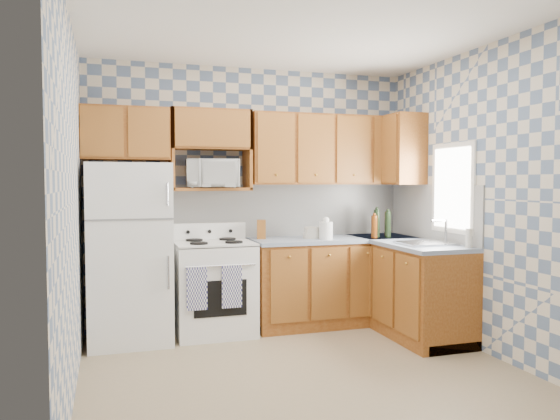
% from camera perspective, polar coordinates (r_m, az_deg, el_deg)
% --- Properties ---
extents(floor, '(3.40, 3.40, 0.00)m').
position_cam_1_polar(floor, '(4.53, 2.34, -16.49)').
color(floor, '#887759').
rests_on(floor, ground).
extents(back_wall, '(3.40, 0.02, 2.70)m').
position_cam_1_polar(back_wall, '(5.81, -2.99, 1.40)').
color(back_wall, slate).
rests_on(back_wall, ground).
extents(right_wall, '(0.02, 3.20, 2.70)m').
position_cam_1_polar(right_wall, '(5.11, 20.62, 0.99)').
color(right_wall, slate).
rests_on(right_wall, ground).
extents(backsplash_back, '(2.60, 0.02, 0.56)m').
position_cam_1_polar(backsplash_back, '(5.92, 0.79, -0.02)').
color(backsplash_back, silver).
rests_on(backsplash_back, back_wall).
extents(backsplash_right, '(0.02, 1.60, 0.56)m').
position_cam_1_polar(backsplash_right, '(5.76, 15.60, -0.22)').
color(backsplash_right, silver).
rests_on(backsplash_right, right_wall).
extents(refrigerator, '(0.75, 0.70, 1.68)m').
position_cam_1_polar(refrigerator, '(5.32, -15.47, -4.37)').
color(refrigerator, white).
rests_on(refrigerator, floor).
extents(stove_body, '(0.76, 0.65, 0.90)m').
position_cam_1_polar(stove_body, '(5.49, -6.91, -8.18)').
color(stove_body, white).
rests_on(stove_body, floor).
extents(cooktop, '(0.76, 0.65, 0.02)m').
position_cam_1_polar(cooktop, '(5.42, -6.94, -3.45)').
color(cooktop, silver).
rests_on(cooktop, stove_body).
extents(backguard, '(0.76, 0.08, 0.17)m').
position_cam_1_polar(backguard, '(5.68, -7.45, -2.20)').
color(backguard, white).
rests_on(backguard, cooktop).
extents(dish_towel_left, '(0.19, 0.02, 0.40)m').
position_cam_1_polar(dish_towel_left, '(5.10, -8.68, -8.12)').
color(dish_towel_left, navy).
rests_on(dish_towel_left, stove_body).
extents(dish_towel_right, '(0.19, 0.02, 0.40)m').
position_cam_1_polar(dish_towel_right, '(5.16, -5.06, -7.97)').
color(dish_towel_right, navy).
rests_on(dish_towel_right, stove_body).
extents(base_cabinets_back, '(1.75, 0.60, 0.88)m').
position_cam_1_polar(base_cabinets_back, '(5.88, 5.65, -7.51)').
color(base_cabinets_back, '#6B300F').
rests_on(base_cabinets_back, floor).
extents(base_cabinets_right, '(0.60, 1.60, 0.88)m').
position_cam_1_polar(base_cabinets_right, '(5.70, 13.02, -7.92)').
color(base_cabinets_right, '#6B300F').
rests_on(base_cabinets_right, floor).
extents(countertop_back, '(1.77, 0.63, 0.04)m').
position_cam_1_polar(countertop_back, '(5.81, 5.69, -3.06)').
color(countertop_back, slate).
rests_on(countertop_back, base_cabinets_back).
extents(countertop_right, '(0.63, 1.60, 0.04)m').
position_cam_1_polar(countertop_right, '(5.63, 13.04, -3.32)').
color(countertop_right, slate).
rests_on(countertop_right, base_cabinets_right).
extents(upper_cabinets_back, '(1.75, 0.33, 0.74)m').
position_cam_1_polar(upper_cabinets_back, '(5.92, 5.20, 6.26)').
color(upper_cabinets_back, '#6B300F').
rests_on(upper_cabinets_back, back_wall).
extents(upper_cabinets_fridge, '(0.82, 0.33, 0.50)m').
position_cam_1_polar(upper_cabinets_fridge, '(5.48, -15.87, 7.68)').
color(upper_cabinets_fridge, '#6B300F').
rests_on(upper_cabinets_fridge, back_wall).
extents(upper_cabinets_right, '(0.33, 0.70, 0.74)m').
position_cam_1_polar(upper_cabinets_right, '(6.07, 12.12, 6.13)').
color(upper_cabinets_right, '#6B300F').
rests_on(upper_cabinets_right, right_wall).
extents(microwave_shelf, '(0.80, 0.33, 0.03)m').
position_cam_1_polar(microwave_shelf, '(5.54, -7.28, 2.18)').
color(microwave_shelf, '#6B300F').
rests_on(microwave_shelf, back_wall).
extents(microwave, '(0.54, 0.39, 0.28)m').
position_cam_1_polar(microwave, '(5.51, -7.11, 3.81)').
color(microwave, white).
rests_on(microwave, microwave_shelf).
extents(sink, '(0.48, 0.40, 0.03)m').
position_cam_1_polar(sink, '(5.33, 15.00, -3.42)').
color(sink, '#B7B7BC').
rests_on(sink, countertop_right).
extents(window, '(0.02, 0.66, 0.86)m').
position_cam_1_polar(window, '(5.46, 17.60, 2.21)').
color(window, silver).
rests_on(window, right_wall).
extents(bottle_0, '(0.06, 0.06, 0.29)m').
position_cam_1_polar(bottle_0, '(5.89, 10.07, -1.38)').
color(bottle_0, black).
rests_on(bottle_0, countertop_back).
extents(bottle_1, '(0.06, 0.06, 0.27)m').
position_cam_1_polar(bottle_1, '(5.89, 11.21, -1.49)').
color(bottle_1, black).
rests_on(bottle_1, countertop_back).
extents(bottle_2, '(0.06, 0.06, 0.26)m').
position_cam_1_polar(bottle_2, '(6.00, 11.17, -1.50)').
color(bottle_2, '#572609').
rests_on(bottle_2, countertop_back).
extents(bottle_3, '(0.06, 0.06, 0.24)m').
position_cam_1_polar(bottle_3, '(5.79, 9.82, -1.74)').
color(bottle_3, '#572609').
rests_on(bottle_3, countertop_back).
extents(knife_block, '(0.11, 0.11, 0.20)m').
position_cam_1_polar(knife_block, '(5.64, -1.97, -2.03)').
color(knife_block, brown).
rests_on(knife_block, countertop_back).
extents(electric_kettle, '(0.14, 0.14, 0.18)m').
position_cam_1_polar(electric_kettle, '(5.61, 4.83, -2.15)').
color(electric_kettle, white).
rests_on(electric_kettle, countertop_back).
extents(food_containers, '(0.18, 0.18, 0.12)m').
position_cam_1_polar(food_containers, '(5.70, 3.31, -2.38)').
color(food_containers, beige).
rests_on(food_containers, countertop_back).
extents(soap_bottle, '(0.06, 0.06, 0.17)m').
position_cam_1_polar(soap_bottle, '(5.17, 19.14, -2.80)').
color(soap_bottle, beige).
rests_on(soap_bottle, countertop_right).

